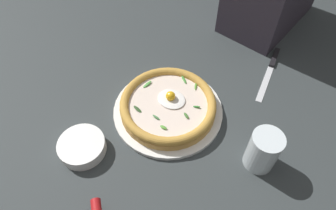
{
  "coord_description": "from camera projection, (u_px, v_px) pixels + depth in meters",
  "views": [
    {
      "loc": [
        -0.3,
        0.4,
        0.68
      ],
      "look_at": [
        -0.02,
        -0.02,
        0.03
      ],
      "focal_mm": 32.2,
      "sensor_mm": 36.0,
      "label": 1
    }
  ],
  "objects": [
    {
      "name": "pizza",
      "position": [
        168.0,
        105.0,
        0.82
      ],
      "size": [
        0.26,
        0.26,
        0.05
      ],
      "color": "gold",
      "rests_on": "pizza_plate"
    },
    {
      "name": "pizza_plate",
      "position": [
        168.0,
        111.0,
        0.84
      ],
      "size": [
        0.3,
        0.3,
        0.01
      ],
      "primitive_type": "cylinder",
      "color": "white",
      "rests_on": "ground"
    },
    {
      "name": "drinking_glass",
      "position": [
        262.0,
        152.0,
        0.71
      ],
      "size": [
        0.08,
        0.08,
        0.11
      ],
      "color": "silver",
      "rests_on": "ground"
    },
    {
      "name": "ground_plane",
      "position": [
        158.0,
        115.0,
        0.86
      ],
      "size": [
        2.4,
        2.4,
        0.03
      ],
      "primitive_type": "cube",
      "color": "#33393A",
      "rests_on": "ground"
    },
    {
      "name": "side_bowl",
      "position": [
        82.0,
        147.0,
        0.76
      ],
      "size": [
        0.12,
        0.12,
        0.03
      ],
      "primitive_type": "cylinder",
      "color": "white",
      "rests_on": "ground"
    },
    {
      "name": "table_knife",
      "position": [
        271.0,
        66.0,
        0.95
      ],
      "size": [
        0.05,
        0.24,
        0.01
      ],
      "color": "silver",
      "rests_on": "ground"
    }
  ]
}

